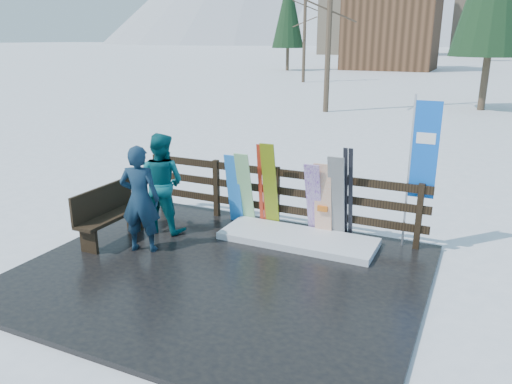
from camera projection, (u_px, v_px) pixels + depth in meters
The scene contains 17 objects.
ground at pixel (221, 276), 7.72m from camera, with size 700.00×700.00×0.00m, color white.
deck at pixel (221, 274), 7.71m from camera, with size 6.00×5.00×0.08m, color black.
fence at pixel (276, 192), 9.40m from camera, with size 5.60×0.10×1.15m.
snow_patch at pixel (298, 239), 8.79m from camera, with size 2.73×1.00×0.12m, color white.
bench at pixel (108, 212), 8.77m from camera, with size 0.41×1.50×0.97m.
snowboard_0 at pixel (234, 189), 9.53m from camera, with size 0.27×0.03×1.39m, color #2982EA.
snowboard_1 at pixel (245, 189), 9.42m from camera, with size 0.28×0.03×1.46m, color white.
snowboard_2 at pixel (270, 186), 9.18m from camera, with size 0.27×0.03×1.70m, color #D1EC0E.
snowboard_3 at pixel (314, 200), 8.87m from camera, with size 0.27×0.03×1.43m, color white.
snowboard_4 at pixel (336, 198), 8.68m from camera, with size 0.29×0.03×1.57m, color black.
snowboard_5 at pixel (323, 201), 8.80m from camera, with size 0.31×0.03×1.41m, color white.
ski_pair_a at pixel (263, 186), 9.32m from camera, with size 0.16×0.21×1.61m.
ski_pair_b at pixel (348, 194), 8.65m from camera, with size 0.17×0.33×1.70m.
rental_flag at pixel (421, 156), 8.14m from camera, with size 0.45×0.04×2.60m.
person_front at pixel (140, 199), 8.22m from camera, with size 0.66×0.43×1.81m, color #17374A.
person_back at pixel (161, 183), 9.07m from camera, with size 0.90×0.70×1.84m, color #0C5E66.
resort_buildings at pixel (492, 7), 104.21m from camera, with size 73.00×87.60×22.60m.
Camera 1 is at (3.47, -6.10, 3.53)m, focal length 35.00 mm.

